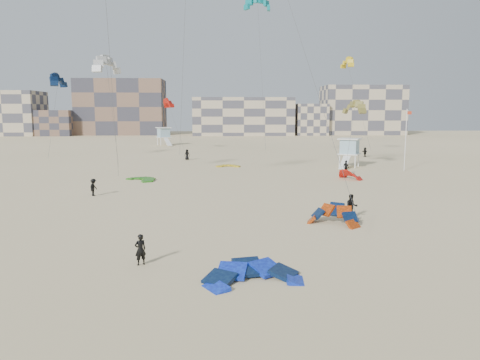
{
  "coord_description": "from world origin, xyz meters",
  "views": [
    {
      "loc": [
        2.63,
        -23.95,
        7.59
      ],
      "look_at": [
        3.89,
        6.0,
        3.19
      ],
      "focal_mm": 35.0,
      "sensor_mm": 36.0,
      "label": 1
    }
  ],
  "objects_px": {
    "kite_ground_orange": "(333,224)",
    "kitesurfer_main": "(140,250)",
    "kite_ground_blue": "(254,281)",
    "lifeguard_tower_near": "(349,153)"
  },
  "relations": [
    {
      "from": "kite_ground_blue",
      "to": "kitesurfer_main",
      "type": "height_order",
      "value": "kitesurfer_main"
    },
    {
      "from": "lifeguard_tower_near",
      "to": "kitesurfer_main",
      "type": "bearing_deg",
      "value": -89.71
    },
    {
      "from": "kite_ground_blue",
      "to": "kite_ground_orange",
      "type": "bearing_deg",
      "value": 47.05
    },
    {
      "from": "kite_ground_blue",
      "to": "lifeguard_tower_near",
      "type": "height_order",
      "value": "lifeguard_tower_near"
    },
    {
      "from": "kite_ground_orange",
      "to": "kitesurfer_main",
      "type": "xyz_separation_m",
      "value": [
        -11.64,
        -8.03,
        0.79
      ]
    },
    {
      "from": "kitesurfer_main",
      "to": "lifeguard_tower_near",
      "type": "height_order",
      "value": "lifeguard_tower_near"
    },
    {
      "from": "kite_ground_orange",
      "to": "kitesurfer_main",
      "type": "distance_m",
      "value": 14.16
    },
    {
      "from": "kitesurfer_main",
      "to": "kite_ground_orange",
      "type": "bearing_deg",
      "value": -175.07
    },
    {
      "from": "kite_ground_blue",
      "to": "kitesurfer_main",
      "type": "distance_m",
      "value": 6.07
    },
    {
      "from": "lifeguard_tower_near",
      "to": "kite_ground_blue",
      "type": "bearing_deg",
      "value": -82.24
    }
  ]
}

